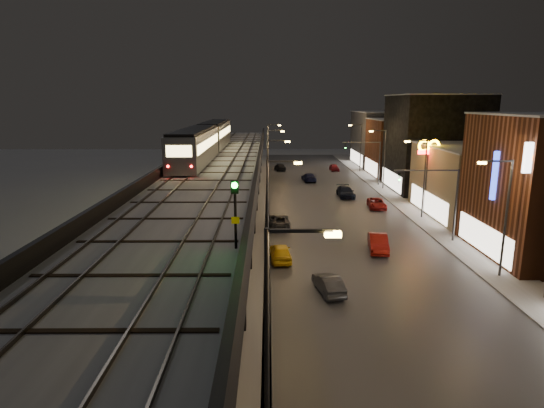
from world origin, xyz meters
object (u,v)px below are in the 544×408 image
object	(u,v)px
car_onc_silver	(378,244)
car_onc_dark	(377,204)
sign_citgo	(535,177)
car_far_white	(280,167)
car_near_white	(329,285)
car_onc_red	(334,168)
rail_signal	(235,201)
car_taxi	(280,253)
car_onc_white	(346,192)
subway_train	(207,139)
car_mid_silver	(279,221)
car_mid_dark	(309,178)

from	to	relation	value
car_onc_silver	car_onc_dark	distance (m)	17.05
sign_citgo	car_onc_silver	bearing A→B (deg)	144.56
car_far_white	car_near_white	bearing A→B (deg)	81.59
car_far_white	car_onc_red	xyz separation A→B (m)	(10.48, -0.41, -0.07)
rail_signal	car_onc_dark	distance (m)	39.67
sign_citgo	car_onc_dark	bearing A→B (deg)	103.44
rail_signal	car_taxi	xyz separation A→B (m)	(2.47, 16.74, -8.11)
car_near_white	car_onc_white	size ratio (longest dim) A/B	0.77
subway_train	car_taxi	bearing A→B (deg)	-68.43
car_mid_silver	car_onc_red	distance (m)	41.83
car_far_white	car_onc_white	xyz separation A→B (m)	(8.50, -25.43, 0.02)
car_taxi	car_onc_white	xyz separation A→B (m)	(9.80, 25.95, 0.02)
car_onc_silver	sign_citgo	bearing A→B (deg)	-27.37
car_taxi	car_onc_silver	distance (m)	9.12
car_onc_red	sign_citgo	size ratio (longest dim) A/B	0.37
car_mid_dark	car_onc_white	distance (m)	13.56
car_taxi	car_far_white	distance (m)	51.40
car_taxi	car_onc_dark	distance (m)	22.82
car_mid_silver	car_onc_dark	distance (m)	14.92
rail_signal	car_far_white	xyz separation A→B (m)	(3.77, 68.12, -8.12)
rail_signal	car_onc_white	world-z (taller)	rail_signal
car_taxi	car_mid_silver	bearing A→B (deg)	-94.72
car_near_white	sign_citgo	world-z (taller)	sign_citgo
car_near_white	subway_train	bearing A→B (deg)	-78.25
rail_signal	car_far_white	distance (m)	68.70
car_mid_dark	sign_citgo	world-z (taller)	sign_citgo
car_mid_silver	car_onc_silver	xyz separation A→B (m)	(8.64, -8.37, 0.10)
car_onc_silver	car_mid_silver	bearing A→B (deg)	144.00
car_near_white	car_onc_red	world-z (taller)	car_near_white
car_taxi	car_onc_silver	xyz separation A→B (m)	(8.79, 2.42, 0.02)
rail_signal	car_mid_silver	world-z (taller)	rail_signal
car_onc_white	sign_citgo	distance (m)	32.10
car_mid_silver	car_onc_white	bearing A→B (deg)	-124.70
rail_signal	car_far_white	bearing A→B (deg)	86.83
car_mid_dark	sign_citgo	xyz separation A→B (m)	(12.33, -43.13, 7.15)
car_near_white	sign_citgo	distance (m)	16.76
car_near_white	car_onc_dark	distance (m)	27.33
car_far_white	car_onc_red	size ratio (longest dim) A/B	1.11
car_mid_dark	car_far_white	distance (m)	13.26
car_onc_white	car_taxi	bearing A→B (deg)	-111.81
sign_citgo	car_onc_red	bearing A→B (deg)	96.56
car_near_white	sign_citgo	xyz separation A→B (m)	(14.95, 2.39, 7.19)
car_onc_white	sign_citgo	xyz separation A→B (m)	(8.33, -30.17, 7.10)
car_mid_dark	car_onc_red	xyz separation A→B (m)	(5.98, 12.06, -0.05)
car_taxi	rail_signal	bearing A→B (deg)	77.68
subway_train	car_near_white	xyz separation A→B (m)	(12.05, -29.05, -7.79)
car_taxi	car_onc_silver	size ratio (longest dim) A/B	0.93
rail_signal	car_mid_dark	size ratio (longest dim) A/B	0.65
car_onc_silver	car_taxi	bearing A→B (deg)	-156.52
car_near_white	car_far_white	xyz separation A→B (m)	(-1.88, 58.00, 0.07)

